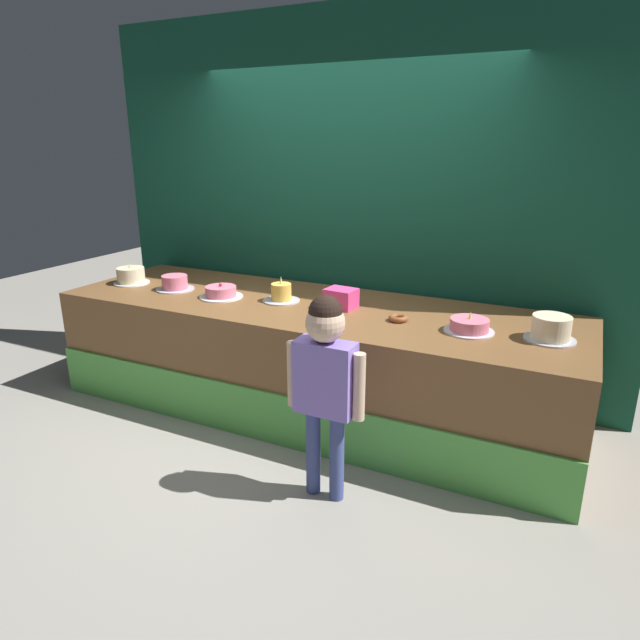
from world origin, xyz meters
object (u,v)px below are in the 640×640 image
Objects in this scene: cake_center_left at (221,292)px; cake_far_right at (551,329)px; child_figure at (325,371)px; pink_box at (341,298)px; cake_far_left at (131,276)px; cake_center_right at (281,294)px; donut at (398,318)px; cake_right at (469,326)px; cake_left at (175,283)px.

cake_center_left is 1.09× the size of cake_far_right.
pink_box is at bearing 109.39° from child_figure.
child_figure reaches higher than cake_far_left.
cake_center_right reaches higher than pink_box.
cake_right is at bearing -1.68° from donut.
child_figure is at bearing -26.06° from cake_left.
cake_far_right is at bearing 7.69° from cake_right.
child_figure is at bearing -98.01° from donut.
pink_box is 1.39m from cake_far_right.
donut is 0.43× the size of cake_far_right.
cake_right is (1.85, 0.02, 0.00)m from cake_center_left.
cake_far_left is 1.07× the size of cake_center_right.
child_figure is 3.86× the size of cake_right.
cake_center_right is at bearing -174.88° from pink_box.
pink_box reaches higher than cake_right.
child_figure is 3.66× the size of cake_center_left.
cake_left is 0.46m from cake_center_left.
donut is at bearing -13.74° from pink_box.
donut is at bearing -4.43° from cake_center_right.
donut is 0.93m from cake_center_right.
donut is 1.85m from cake_left.
cake_left is at bearing -0.27° from cake_far_left.
cake_center_left reaches higher than donut.
donut is (0.12, 0.86, 0.07)m from child_figure.
cake_center_left is 0.48m from cake_center_right.
cake_far_left is 0.94× the size of cake_right.
cake_center_right is (-0.46, -0.04, -0.01)m from pink_box.
cake_left is at bearing -174.84° from pink_box.
cake_center_right is at bearing 179.29° from cake_far_right.
pink_box reaches higher than donut.
cake_center_right reaches higher than cake_far_left.
cake_far_left is (-1.85, -0.12, -0.01)m from pink_box.
cake_right is at bearing 0.73° from cake_center_left.
cake_left is at bearing 179.97° from cake_right.
donut is 0.47× the size of cake_center_right.
donut is 2.31m from cake_far_left.
pink_box is 0.64× the size of cake_center_left.
cake_right is 1.03× the size of cake_far_right.
cake_center_right is 1.85m from cake_far_right.
pink_box is 0.48m from donut.
pink_box is at bearing 177.35° from cake_far_right.
cake_far_right is at bearing 2.13° from cake_center_left.
pink_box is at bearing 3.81° from cake_far_left.
cake_center_left is at bearing -1.68° from cake_far_left.
cake_left is (-1.73, 0.84, 0.10)m from child_figure.
donut is at bearing 81.99° from child_figure.
cake_far_left is at bearing 179.93° from cake_right.
child_figure reaches higher than donut.
cake_right is at bearing -0.07° from cake_far_left.
pink_box is at bearing 5.16° from cake_left.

